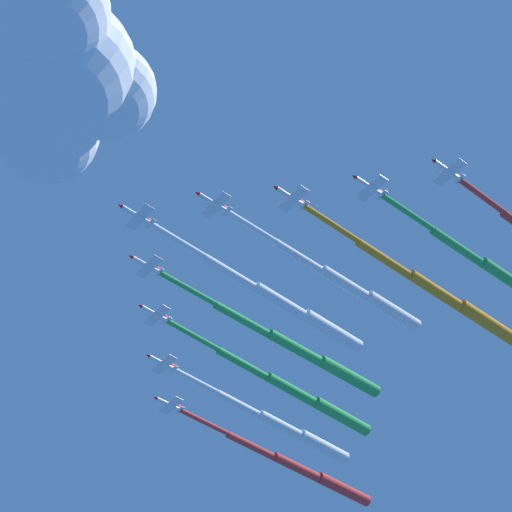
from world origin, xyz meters
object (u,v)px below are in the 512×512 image
at_px(jet_starboard_mid, 298,393).
at_px(jet_starboard_outer, 286,427).
at_px(jet_port_mid, 442,295).
at_px(jet_trail_starboard, 303,470).
at_px(jet_lead, 287,305).
at_px(jet_starboard_inner, 302,351).
at_px(jet_port_inner, 351,287).

xyz_separation_m(jet_starboard_mid, jet_starboard_outer, (14.80, -0.44, -0.91)).
height_order(jet_port_mid, jet_trail_starboard, jet_trail_starboard).
distance_m(jet_lead, jet_starboard_outer, 53.43).
distance_m(jet_starboard_inner, jet_trail_starboard, 54.70).
bearing_deg(jet_port_mid, jet_starboard_inner, 40.81).
xyz_separation_m(jet_port_inner, jet_starboard_inner, (27.63, 4.55, 1.08)).
bearing_deg(jet_trail_starboard, jet_starboard_inner, 163.32).
bearing_deg(jet_starboard_inner, jet_trail_starboard, -16.68).
xyz_separation_m(jet_starboard_inner, jet_starboard_outer, (32.95, -4.63, -0.03)).
distance_m(jet_port_inner, jet_starboard_mid, 45.82).
bearing_deg(jet_lead, jet_port_inner, -122.81).
relative_size(jet_port_mid, jet_trail_starboard, 1.00).
distance_m(jet_port_mid, jet_trail_starboard, 85.26).
bearing_deg(jet_port_inner, jet_trail_starboard, -7.93).
bearing_deg(jet_starboard_outer, jet_starboard_mid, 178.30).
bearing_deg(jet_lead, jet_starboard_mid, -20.68).
bearing_deg(jet_trail_starboard, jet_port_mid, -171.96).
height_order(jet_lead, jet_starboard_inner, jet_starboard_inner).
height_order(jet_starboard_inner, jet_port_mid, jet_starboard_inner).
relative_size(jet_lead, jet_starboard_outer, 1.05).
bearing_deg(jet_port_mid, jet_starboard_mid, 25.05).
height_order(jet_starboard_outer, jet_trail_starboard, jet_trail_starboard).
relative_size(jet_starboard_inner, jet_trail_starboard, 1.01).
xyz_separation_m(jet_port_inner, jet_trail_starboard, (80.03, -11.15, 1.49)).
relative_size(jet_port_mid, jet_starboard_mid, 1.01).
bearing_deg(jet_starboard_mid, jet_port_inner, -179.55).
distance_m(jet_port_mid, jet_starboard_outer, 68.92).
bearing_deg(jet_port_inner, jet_lead, 57.19).
bearing_deg(jet_port_mid, jet_lead, 70.09).
height_order(jet_starboard_mid, jet_starboard_outer, jet_starboard_mid).
bearing_deg(jet_starboard_outer, jet_trail_starboard, -29.65).
distance_m(jet_port_inner, jet_trail_starboard, 80.82).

